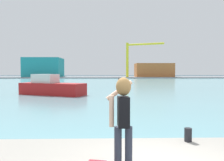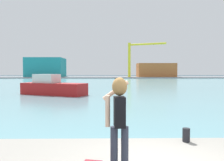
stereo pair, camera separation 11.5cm
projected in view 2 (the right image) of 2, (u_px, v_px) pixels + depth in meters
The scene contains 9 objects.
ground_plane at pixel (112, 82), 54.49m from camera, with size 220.00×220.00×0.00m, color #334751.
harbor_water at pixel (111, 82), 56.49m from camera, with size 140.00×100.00×0.02m, color #6BA8B2.
far_shore_dock at pixel (110, 77), 96.45m from camera, with size 140.00×20.00×0.42m, color gray.
person_photographer at pixel (119, 114), 4.38m from camera, with size 0.53×0.55×1.74m.
harbor_bollard at pixel (186, 135), 6.18m from camera, with size 0.19×0.19×0.36m, color black.
boat_moored at pixel (52, 87), 25.35m from camera, with size 7.57×5.16×2.21m.
warehouse_left at pixel (46, 67), 97.60m from camera, with size 14.56×12.90×7.73m, color teal.
warehouse_right at pixel (156, 70), 95.17m from camera, with size 15.02×8.48×5.46m, color #B26633.
port_crane at pixel (135, 55), 88.98m from camera, with size 13.46×6.23×13.15m.
Camera 2 is at (-0.88, -4.43, 2.50)m, focal length 37.69 mm.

